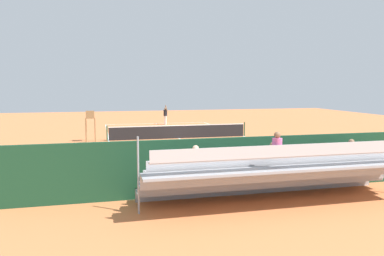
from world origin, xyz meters
name	(u,v)px	position (x,y,z in m)	size (l,w,h in m)	color
ground_plane	(179,138)	(0.00, 0.00, 0.00)	(60.00, 60.00, 0.00)	#D17542
court_line_markings	(179,138)	(0.00, -0.04, 0.00)	(10.10, 22.20, 0.01)	white
tennis_net	(179,131)	(0.00, 0.00, 0.50)	(10.30, 0.10, 1.07)	black
backdrop_wall	(258,164)	(0.00, 14.00, 1.00)	(18.00, 0.16, 2.00)	#194228
bleacher_stand	(275,174)	(-0.04, 15.32, 0.93)	(9.06, 2.40, 2.48)	#9EA0A5
umpire_chair	(90,123)	(6.20, 0.16, 1.31)	(0.67, 0.67, 2.14)	olive
courtside_bench	(316,167)	(-2.89, 13.27, 0.56)	(1.80, 0.40, 0.93)	#33383D
equipment_bag	(269,180)	(-0.77, 13.40, 0.18)	(0.90, 0.36, 0.36)	black
tennis_player	(165,114)	(-0.70, -9.69, 1.02)	(0.44, 0.56, 1.93)	white
tennis_racket	(157,124)	(0.08, -10.40, 0.01)	(0.39, 0.59, 0.03)	black
tennis_ball_near	(193,125)	(-3.13, -8.31, 0.03)	(0.07, 0.07, 0.07)	#CCDB33
tennis_ball_far	(170,127)	(-0.71, -7.40, 0.03)	(0.07, 0.07, 0.07)	#CCDB33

